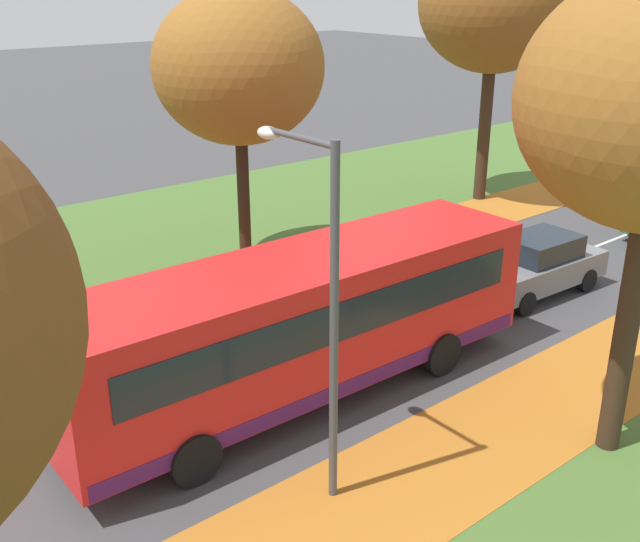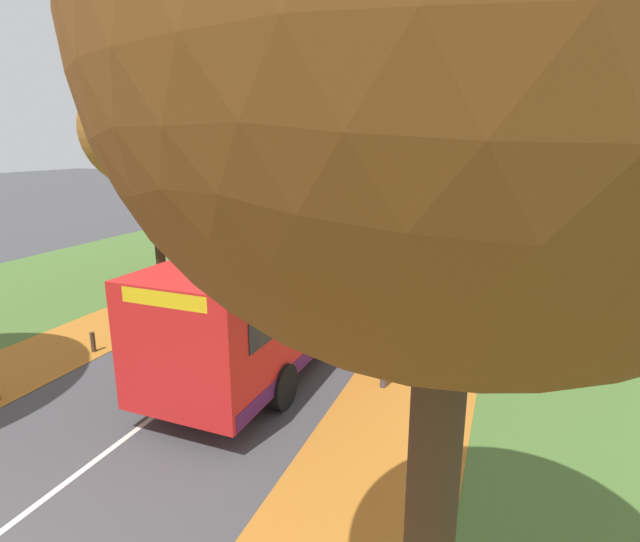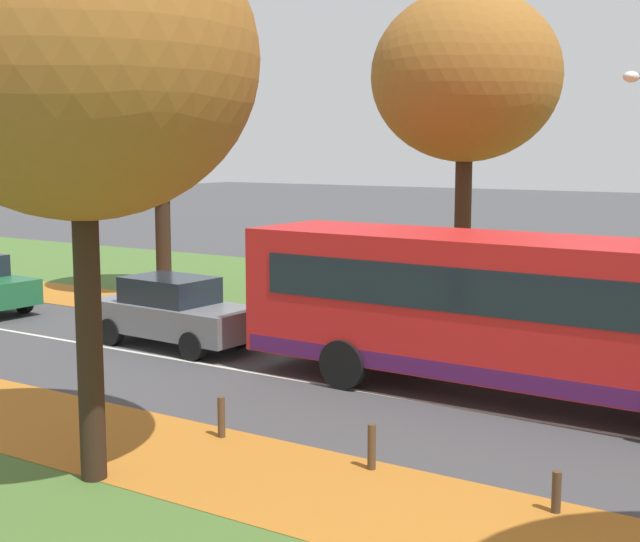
{
  "view_description": "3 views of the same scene",
  "coord_description": "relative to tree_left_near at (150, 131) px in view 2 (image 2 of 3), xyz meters",
  "views": [
    {
      "loc": [
        11.81,
        1.41,
        8.14
      ],
      "look_at": [
        -0.62,
        11.62,
        1.73
      ],
      "focal_mm": 42.0,
      "sensor_mm": 36.0,
      "label": 1
    },
    {
      "loc": [
        6.35,
        -1.94,
        5.35
      ],
      "look_at": [
        0.9,
        12.19,
        1.43
      ],
      "focal_mm": 28.0,
      "sensor_mm": 36.0,
      "label": 2
    },
    {
      "loc": [
        -14.23,
        3.93,
        4.6
      ],
      "look_at": [
        0.8,
        13.69,
        2.11
      ],
      "focal_mm": 50.0,
      "sensor_mm": 36.0,
      "label": 3
    }
  ],
  "objects": [
    {
      "name": "tree_right_nearest",
      "position": [
        11.93,
        -11.78,
        0.11
      ],
      "size": [
        4.29,
        4.29,
        7.82
      ],
      "color": "#422D1E",
      "rests_on": "ground"
    },
    {
      "name": "tree_right_mid",
      "position": [
        12.11,
        9.9,
        0.96
      ],
      "size": [
        4.06,
        4.06,
        8.61
      ],
      "color": "black",
      "rests_on": "ground"
    },
    {
      "name": "grass_verge_left",
      "position": [
        -3.26,
        6.91,
        -5.74
      ],
      "size": [
        12.0,
        90.0,
        0.01
      ],
      "primitive_type": "cube",
      "color": "#476B2D",
      "rests_on": "ground"
    },
    {
      "name": "tree_left_mid",
      "position": [
        -0.02,
        10.92,
        1.4
      ],
      "size": [
        5.42,
        5.42,
        9.61
      ],
      "color": "#382619",
      "rests_on": "ground"
    },
    {
      "name": "bollard_sixth",
      "position": [
        2.35,
        -0.37,
        -5.41
      ],
      "size": [
        0.12,
        0.12,
        0.67
      ],
      "primitive_type": "cylinder",
      "color": "#4C3823",
      "rests_on": "ground"
    },
    {
      "name": "grass_verge_right",
      "position": [
        15.14,
        6.91,
        -5.74
      ],
      "size": [
        12.0,
        90.0,
        0.01
      ],
      "primitive_type": "cube",
      "color": "#476B2D",
      "rests_on": "ground"
    },
    {
      "name": "leaf_litter_right",
      "position": [
        10.54,
        0.91,
        -5.73
      ],
      "size": [
        2.8,
        60.0,
        0.0
      ],
      "primitive_type": "cube",
      "color": "#B26B23",
      "rests_on": "grass_verge_right"
    },
    {
      "name": "car_green_following",
      "position": [
        7.08,
        12.58,
        -4.93
      ],
      "size": [
        1.94,
        4.28,
        1.62
      ],
      "color": "#1E6038",
      "rests_on": "ground"
    },
    {
      "name": "bollard_fourth",
      "position": [
        2.35,
        -5.81,
        -5.47
      ],
      "size": [
        0.12,
        0.12,
        0.55
      ],
      "primitive_type": "cylinder",
      "color": "#4C3823",
      "rests_on": "ground"
    },
    {
      "name": "leaf_litter_left",
      "position": [
        1.34,
        0.91,
        -5.73
      ],
      "size": [
        2.8,
        60.0,
        0.0
      ],
      "primitive_type": "cube",
      "color": "#B26B23",
      "rests_on": "grass_verge_left"
    },
    {
      "name": "car_grey_lead",
      "position": [
        6.91,
        4.78,
        -4.93
      ],
      "size": [
        1.94,
        4.28,
        1.62
      ],
      "color": "slate",
      "rests_on": "ground"
    },
    {
      "name": "bollard_fifth",
      "position": [
        2.41,
        -3.09,
        -5.4
      ],
      "size": [
        0.12,
        0.12,
        0.68
      ],
      "primitive_type": "cylinder",
      "color": "#4C3823",
      "rests_on": "ground"
    },
    {
      "name": "road_centre_line",
      "position": [
        5.94,
        6.91,
        -5.74
      ],
      "size": [
        0.12,
        80.0,
        0.01
      ],
      "primitive_type": "cube",
      "color": "silver",
      "rests_on": "ground"
    },
    {
      "name": "tree_left_near",
      "position": [
        0.0,
        0.0,
        0.0
      ],
      "size": [
        4.76,
        4.76,
        7.9
      ],
      "color": "black",
      "rests_on": "ground"
    },
    {
      "name": "bus",
      "position": [
        7.06,
        -3.37,
        -4.04
      ],
      "size": [
        2.8,
        10.44,
        2.98
      ],
      "color": "red",
      "rests_on": "ground"
    },
    {
      "name": "tree_right_near",
      "position": [
        12.09,
        -0.14,
        0.54
      ],
      "size": [
        4.61,
        4.61,
        8.39
      ],
      "color": "#382619",
      "rests_on": "ground"
    },
    {
      "name": "streetlamp_right",
      "position": [
        9.61,
        -4.99,
        -2.0
      ],
      "size": [
        1.89,
        0.28,
        6.0
      ],
      "color": "#47474C",
      "rests_on": "ground"
    }
  ]
}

